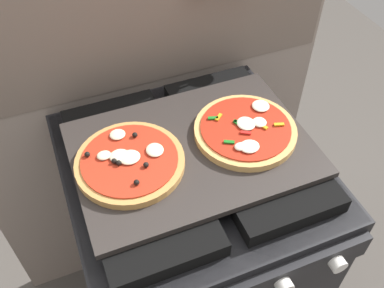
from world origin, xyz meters
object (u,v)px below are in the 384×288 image
at_px(baking_tray, 192,149).
at_px(pizza_right, 246,130).
at_px(pizza_left, 130,161).
at_px(stove, 192,250).

relative_size(baking_tray, pizza_right, 2.24).
bearing_deg(pizza_right, pizza_left, 178.02).
distance_m(stove, pizza_left, 0.50).
height_order(stove, pizza_left, pizza_left).
distance_m(stove, pizza_right, 0.50).
height_order(baking_tray, pizza_left, pizza_left).
xyz_separation_m(stove, pizza_left, (-0.15, 0.00, 0.48)).
bearing_deg(pizza_right, stove, 177.86).
height_order(baking_tray, pizza_right, pizza_right).
xyz_separation_m(baking_tray, pizza_right, (0.13, -0.01, 0.02)).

